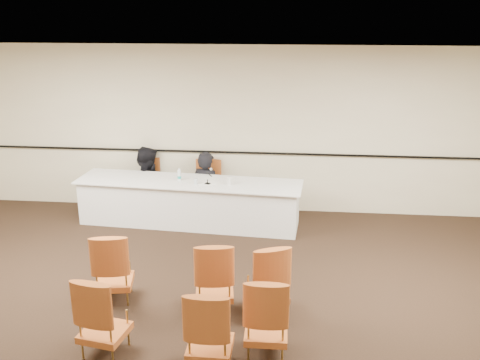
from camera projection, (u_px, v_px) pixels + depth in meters
name	position (u px, v px, depth m)	size (l,w,h in m)	color
floor	(207.00, 331.00, 6.26)	(10.00, 10.00, 0.00)	black
ceiling	(202.00, 72.00, 5.32)	(10.00, 10.00, 0.00)	silver
wall_back	(241.00, 130.00, 9.57)	(10.00, 0.04, 3.00)	beige
wall_rail	(240.00, 152.00, 9.66)	(9.80, 0.04, 0.03)	black
panel_table	(189.00, 202.00, 9.24)	(3.87, 0.89, 0.77)	white
panelist_main	(207.00, 195.00, 9.76)	(0.60, 0.39, 1.64)	black
panelist_main_chair	(206.00, 188.00, 9.72)	(0.50, 0.50, 0.95)	#AA631E
panelist_second	(147.00, 192.00, 9.95)	(0.85, 0.66, 1.75)	black
panelist_second_chair	(147.00, 184.00, 9.91)	(0.50, 0.50, 0.95)	#AA631E
papers	(207.00, 183.00, 9.00)	(0.30, 0.22, 0.00)	white
microphone	(207.00, 177.00, 8.94)	(0.09, 0.18, 0.25)	black
water_bottle	(179.00, 175.00, 9.12)	(0.07, 0.07, 0.21)	teal
drinking_glass	(196.00, 181.00, 8.96)	(0.06, 0.06, 0.10)	silver
coffee_cup	(229.00, 181.00, 8.92)	(0.08, 0.08, 0.12)	silver
aud_chair_front_left	(113.00, 266.00, 6.81)	(0.50, 0.50, 0.95)	#AA631E
aud_chair_front_mid	(214.00, 276.00, 6.56)	(0.50, 0.50, 0.95)	#AA631E
aud_chair_front_right	(267.00, 278.00, 6.50)	(0.50, 0.50, 0.95)	#AA631E
aud_chair_back_left	(103.00, 314.00, 5.74)	(0.50, 0.50, 0.95)	#AA631E
aud_chair_back_mid	(210.00, 328.00, 5.50)	(0.50, 0.50, 0.95)	#AA631E
aud_chair_back_right	(266.00, 315.00, 5.74)	(0.50, 0.50, 0.95)	#AA631E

